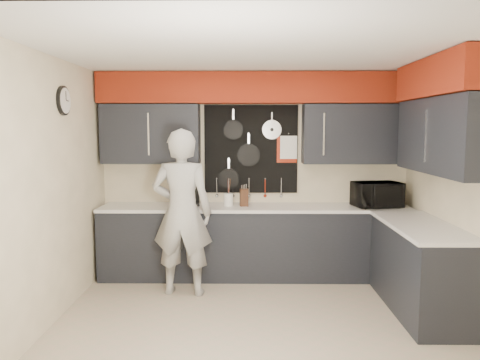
{
  "coord_description": "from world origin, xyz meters",
  "views": [
    {
      "loc": [
        -0.13,
        -4.4,
        1.91
      ],
      "look_at": [
        -0.18,
        0.5,
        1.36
      ],
      "focal_mm": 35.0,
      "sensor_mm": 36.0,
      "label": 1
    }
  ],
  "objects_px": {
    "coffee_maker": "(191,191)",
    "person": "(182,212)",
    "knife_block": "(244,197)",
    "microwave": "(377,195)",
    "utensil_crock": "(228,199)"
  },
  "relations": [
    {
      "from": "coffee_maker",
      "to": "person",
      "type": "relative_size",
      "value": 0.19
    },
    {
      "from": "knife_block",
      "to": "coffee_maker",
      "type": "relative_size",
      "value": 0.62
    },
    {
      "from": "knife_block",
      "to": "microwave",
      "type": "bearing_deg",
      "value": -10.12
    },
    {
      "from": "coffee_maker",
      "to": "person",
      "type": "xyz_separation_m",
      "value": [
        -0.03,
        -0.69,
        -0.15
      ]
    },
    {
      "from": "person",
      "to": "coffee_maker",
      "type": "bearing_deg",
      "value": -86.83
    },
    {
      "from": "knife_block",
      "to": "person",
      "type": "bearing_deg",
      "value": -147.67
    },
    {
      "from": "knife_block",
      "to": "coffee_maker",
      "type": "bearing_deg",
      "value": 164.43
    },
    {
      "from": "microwave",
      "to": "person",
      "type": "distance_m",
      "value": 2.43
    },
    {
      "from": "knife_block",
      "to": "person",
      "type": "xyz_separation_m",
      "value": [
        -0.7,
        -0.61,
        -0.08
      ]
    },
    {
      "from": "microwave",
      "to": "person",
      "type": "relative_size",
      "value": 0.3
    },
    {
      "from": "microwave",
      "to": "utensil_crock",
      "type": "bearing_deg",
      "value": 165.77
    },
    {
      "from": "utensil_crock",
      "to": "person",
      "type": "relative_size",
      "value": 0.08
    },
    {
      "from": "microwave",
      "to": "person",
      "type": "bearing_deg",
      "value": -178.37
    },
    {
      "from": "knife_block",
      "to": "utensil_crock",
      "type": "relative_size",
      "value": 1.38
    },
    {
      "from": "utensil_crock",
      "to": "person",
      "type": "distance_m",
      "value": 0.82
    }
  ]
}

